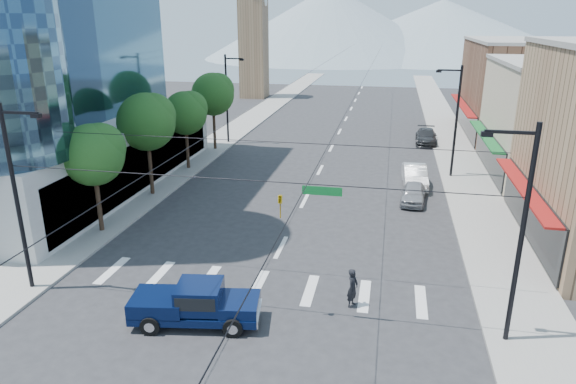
# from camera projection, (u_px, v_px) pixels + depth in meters

# --- Properties ---
(ground) EXTENTS (160.00, 160.00, 0.00)m
(ground) POSITION_uv_depth(u_px,v_px,m) (254.00, 301.00, 23.73)
(ground) COLOR #28282B
(ground) RESTS_ON ground
(sidewalk_left) EXTENTS (4.00, 120.00, 0.15)m
(sidewalk_left) POSITION_uv_depth(u_px,v_px,m) (244.00, 124.00, 63.07)
(sidewalk_left) COLOR gray
(sidewalk_left) RESTS_ON ground
(sidewalk_right) EXTENTS (4.00, 120.00, 0.15)m
(sidewalk_right) POSITION_uv_depth(u_px,v_px,m) (446.00, 132.00, 58.57)
(sidewalk_right) COLOR gray
(sidewalk_right) RESTS_ON ground
(shop_mid) EXTENTS (12.00, 14.00, 9.00)m
(shop_mid) POSITION_uv_depth(u_px,v_px,m) (574.00, 123.00, 40.79)
(shop_mid) COLOR tan
(shop_mid) RESTS_ON ground
(shop_far) EXTENTS (12.00, 18.00, 10.00)m
(shop_far) POSITION_uv_depth(u_px,v_px,m) (527.00, 90.00, 55.48)
(shop_far) COLOR brown
(shop_far) RESTS_ON ground
(clock_tower) EXTENTS (4.80, 4.80, 20.40)m
(clock_tower) POSITION_uv_depth(u_px,v_px,m) (253.00, 29.00, 80.91)
(clock_tower) COLOR #8C6B4C
(clock_tower) RESTS_ON ground
(mountain_left) EXTENTS (80.00, 80.00, 22.00)m
(mountain_left) POSITION_uv_depth(u_px,v_px,m) (330.00, 22.00, 162.15)
(mountain_left) COLOR gray
(mountain_left) RESTS_ON ground
(mountain_right) EXTENTS (90.00, 90.00, 18.00)m
(mountain_right) POSITION_uv_depth(u_px,v_px,m) (442.00, 29.00, 165.50)
(mountain_right) COLOR gray
(mountain_right) RESTS_ON ground
(tree_near) EXTENTS (3.65, 3.64, 6.71)m
(tree_near) POSITION_uv_depth(u_px,v_px,m) (95.00, 153.00, 29.85)
(tree_near) COLOR black
(tree_near) RESTS_ON ground
(tree_midnear) EXTENTS (4.09, 4.09, 7.52)m
(tree_midnear) POSITION_uv_depth(u_px,v_px,m) (149.00, 120.00, 36.15)
(tree_midnear) COLOR black
(tree_midnear) RESTS_ON ground
(tree_midfar) EXTENTS (3.65, 3.64, 6.71)m
(tree_midfar) POSITION_uv_depth(u_px,v_px,m) (187.00, 112.00, 42.84)
(tree_midfar) COLOR black
(tree_midfar) RESTS_ON ground
(tree_far) EXTENTS (4.09, 4.09, 7.52)m
(tree_far) POSITION_uv_depth(u_px,v_px,m) (214.00, 93.00, 49.14)
(tree_far) COLOR black
(tree_far) RESTS_ON ground
(signal_rig) EXTENTS (21.80, 0.20, 9.00)m
(signal_rig) POSITION_uv_depth(u_px,v_px,m) (249.00, 216.00, 21.27)
(signal_rig) COLOR black
(signal_rig) RESTS_ON ground
(lamp_pole_nw) EXTENTS (2.00, 0.25, 9.00)m
(lamp_pole_nw) POSITION_uv_depth(u_px,v_px,m) (228.00, 96.00, 51.97)
(lamp_pole_nw) COLOR black
(lamp_pole_nw) RESTS_ON ground
(lamp_pole_ne) EXTENTS (2.00, 0.25, 9.00)m
(lamp_pole_ne) POSITION_uv_depth(u_px,v_px,m) (455.00, 118.00, 40.55)
(lamp_pole_ne) COLOR black
(lamp_pole_ne) RESTS_ON ground
(pickup_truck) EXTENTS (5.73, 2.79, 1.86)m
(pickup_truck) POSITION_uv_depth(u_px,v_px,m) (195.00, 303.00, 21.76)
(pickup_truck) COLOR #071338
(pickup_truck) RESTS_ON ground
(pedestrian) EXTENTS (0.64, 0.78, 1.84)m
(pedestrian) POSITION_uv_depth(u_px,v_px,m) (353.00, 288.00, 23.08)
(pedestrian) COLOR black
(pedestrian) RESTS_ON ground
(parked_car_near) EXTENTS (2.00, 4.22, 1.39)m
(parked_car_near) POSITION_uv_depth(u_px,v_px,m) (413.00, 193.00, 36.24)
(parked_car_near) COLOR #9A9A9E
(parked_car_near) RESTS_ON ground
(parked_car_mid) EXTENTS (1.98, 5.01, 1.62)m
(parked_car_mid) POSITION_uv_depth(u_px,v_px,m) (415.00, 176.00, 39.69)
(parked_car_mid) COLOR silver
(parked_car_mid) RESTS_ON ground
(parked_car_far) EXTENTS (2.24, 5.24, 1.51)m
(parked_car_far) POSITION_uv_depth(u_px,v_px,m) (426.00, 137.00, 53.09)
(parked_car_far) COLOR #2D2D2F
(parked_car_far) RESTS_ON ground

